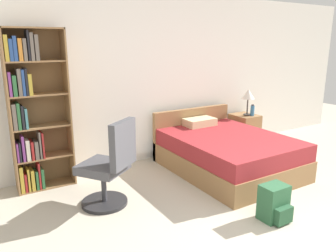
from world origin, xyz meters
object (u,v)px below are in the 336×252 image
at_px(office_chair, 110,168).
at_px(bookshelf, 32,110).
at_px(table_lamp, 248,95).
at_px(backpack_green, 274,204).
at_px(nightstand, 244,130).
at_px(water_bottle, 252,110).
at_px(bed, 225,152).

bearing_deg(office_chair, bookshelf, 123.19).
bearing_deg(table_lamp, backpack_green, -127.60).
bearing_deg(nightstand, water_bottle, -63.22).
distance_m(office_chair, backpack_green, 1.85).
bearing_deg(water_bottle, nightstand, 116.78).
relative_size(bed, water_bottle, 9.54).
relative_size(table_lamp, backpack_green, 1.19).
distance_m(nightstand, water_bottle, 0.41).
bearing_deg(nightstand, table_lamp, -81.92).
relative_size(bookshelf, bed, 1.06).
distance_m(nightstand, table_lamp, 0.66).
relative_size(nightstand, backpack_green, 1.50).
xyz_separation_m(bookshelf, office_chair, (0.62, -0.95, -0.57)).
distance_m(water_bottle, backpack_green, 2.60).
bearing_deg(bookshelf, water_bottle, -3.07).
bearing_deg(bed, nightstand, 33.61).
bearing_deg(bookshelf, bed, -17.37).
height_order(bookshelf, table_lamp, bookshelf).
bearing_deg(table_lamp, bed, -148.16).
height_order(bed, table_lamp, table_lamp).
relative_size(bed, table_lamp, 4.09).
bearing_deg(backpack_green, table_lamp, 52.40).
height_order(nightstand, backpack_green, nightstand).
bearing_deg(table_lamp, water_bottle, -54.53).
bearing_deg(bookshelf, nightstand, -1.24).
bearing_deg(nightstand, bed, -146.39).
height_order(bookshelf, backpack_green, bookshelf).
relative_size(office_chair, nightstand, 1.76).
relative_size(bed, backpack_green, 4.87).
distance_m(office_chair, water_bottle, 3.10).
bearing_deg(table_lamp, bookshelf, 178.08).
height_order(bed, nightstand, bed).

